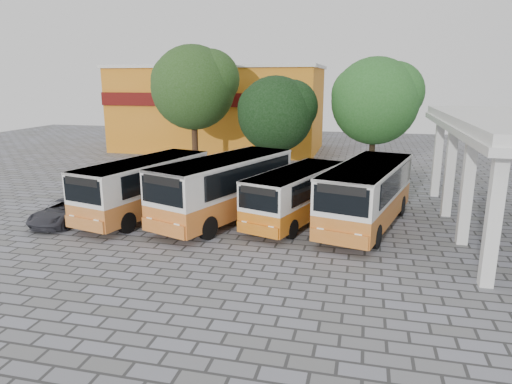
% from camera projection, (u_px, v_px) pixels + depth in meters
% --- Properties ---
extents(ground, '(90.00, 90.00, 0.00)m').
position_uv_depth(ground, '(277.00, 243.00, 20.01)').
color(ground, slate).
rests_on(ground, ground).
extents(shophouse_block, '(20.40, 10.40, 8.30)m').
position_uv_depth(shophouse_block, '(219.00, 108.00, 46.03)').
color(shophouse_block, orange).
rests_on(shophouse_block, ground).
extents(bus_far_left, '(4.37, 8.60, 2.94)m').
position_uv_depth(bus_far_left, '(145.00, 184.00, 23.64)').
color(bus_far_left, orange).
rests_on(bus_far_left, ground).
extents(bus_centre_left, '(5.52, 9.36, 3.16)m').
position_uv_depth(bus_centre_left, '(225.00, 185.00, 22.94)').
color(bus_centre_left, orange).
rests_on(bus_centre_left, ground).
extents(bus_centre_right, '(4.38, 7.79, 2.64)m').
position_uv_depth(bus_centre_right, '(296.00, 192.00, 22.62)').
color(bus_centre_right, orange).
rests_on(bus_centre_right, ground).
extents(bus_far_right, '(4.59, 8.97, 3.06)m').
position_uv_depth(bus_far_right, '(367.00, 191.00, 21.82)').
color(bus_far_right, '#C76B22').
rests_on(bus_far_right, ground).
extents(tree_left, '(6.93, 6.60, 9.65)m').
position_uv_depth(tree_left, '(194.00, 85.00, 35.84)').
color(tree_left, '#482D1B').
rests_on(tree_left, ground).
extents(tree_middle, '(5.81, 5.53, 7.28)m').
position_uv_depth(tree_middle, '(277.00, 112.00, 33.20)').
color(tree_middle, '#45301A').
rests_on(tree_middle, ground).
extents(tree_right, '(6.45, 6.15, 8.56)m').
position_uv_depth(tree_right, '(376.00, 98.00, 32.24)').
color(tree_right, black).
rests_on(tree_right, ground).
extents(parked_car, '(2.02, 4.21, 1.16)m').
position_uv_depth(parked_car, '(66.00, 211.00, 22.77)').
color(parked_car, '#303038').
rests_on(parked_car, ground).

